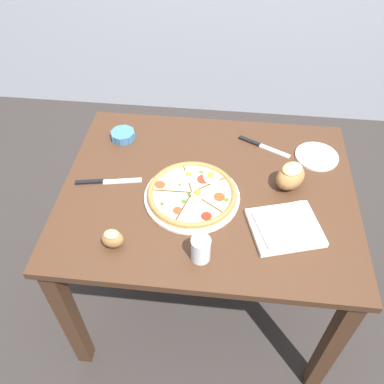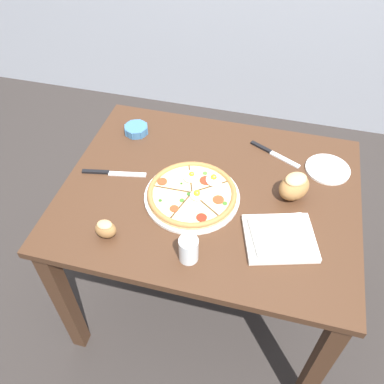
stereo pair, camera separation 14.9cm
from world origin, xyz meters
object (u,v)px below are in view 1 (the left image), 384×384
Objects in this scene: dining_table at (207,208)px; napkin_folded at (285,226)px; ramekin_bowl at (123,135)px; bread_piece_near at (291,176)px; water_glass at (201,250)px; knife_spare at (263,147)px; side_saucer at (317,156)px; bread_piece_mid at (112,238)px; knife_main at (108,181)px; pizza at (192,194)px.

napkin_folded is at bearing -31.17° from dining_table.
ramekin_bowl is 0.72× the size of bread_piece_near.
bread_piece_near reaches higher than water_glass.
knife_spare is at bearing 98.95° from napkin_folded.
ramekin_bowl is at bearing 162.58° from bread_piece_near.
water_glass is at bearing -128.29° from side_saucer.
ramekin_bowl is at bearing 177.56° from side_saucer.
bread_piece_mid is 0.31m from knife_main.
side_saucer is at bearing 51.71° from water_glass.
pizza is 0.36m from napkin_folded.
knife_spare is at bearing 50.01° from pizza.
water_glass is (-0.21, -0.58, 0.04)m from knife_spare.
water_glass is at bearing -89.93° from dining_table.
napkin_folded is 1.29× the size of knife_spare.
knife_spare is (0.60, 0.01, -0.01)m from ramekin_bowl.
side_saucer is (0.43, 0.54, -0.04)m from water_glass.
bread_piece_mid is at bearing 176.26° from water_glass.
napkin_folded is at bearing 27.84° from water_glass.
knife_spare and side_saucer have the same top height.
napkin_folded is at bearing -19.15° from pizza.
bread_piece_mid reaches higher than knife_main.
water_glass is (0.06, -0.26, 0.02)m from pizza.
bread_piece_near is (0.69, -0.22, 0.04)m from ramekin_bowl.
bread_piece_mid is (-0.58, -0.13, 0.02)m from napkin_folded.
water_glass is at bearing -55.96° from ramekin_bowl.
pizza reaches higher than knife_spare.
ramekin_bowl is 0.42× the size of knife_main.
knife_main is 1.17× the size of knife_spare.
knife_spare is at bearing 0.51° from ramekin_bowl.
bread_piece_mid reaches higher than knife_spare.
bread_piece_mid is at bearing -167.43° from napkin_folded.
water_glass reaches higher than dining_table.
knife_main is (-0.67, 0.16, -0.01)m from napkin_folded.
napkin_folded reaches higher than knife_spare.
knife_spare is at bearing 70.12° from water_glass.
knife_main is at bearing -90.10° from ramekin_bowl.
pizza is 0.34m from knife_main.
water_glass reaches higher than pizza.
water_glass is at bearing -77.92° from pizza.
pizza is (-0.06, -0.05, 0.13)m from dining_table.
bread_piece_mid is 0.34× the size of knife_spare.
dining_table is at bearing 148.83° from napkin_folded.
pizza is at bearing 102.08° from water_glass.
dining_table is 0.49m from ramekin_bowl.
napkin_folded is at bearing -110.67° from side_saucer.
knife_spare is 0.22m from side_saucer.
knife_main is (-0.39, -0.01, 0.12)m from dining_table.
dining_table is 5.12× the size of knife_spare.
bread_piece_mid is (-0.24, -0.24, 0.02)m from pizza.
napkin_folded is 1.61× the size of side_saucer.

